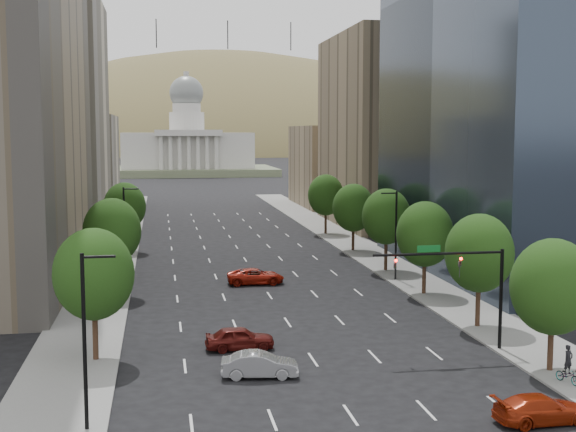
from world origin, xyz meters
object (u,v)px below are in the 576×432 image
car_red_far (256,276)px  capitol (187,150)px  traffic_signal (467,277)px  car_maroon (240,338)px  car_red_near (541,409)px  cyclist (568,370)px  car_silver (260,365)px

car_red_far → capitol: bearing=0.3°
traffic_signal → car_maroon: bearing=168.2°
car_red_near → car_red_far: car_red_far is taller
capitol → car_maroon: capitol is taller
car_red_far → cyclist: 36.00m
car_silver → car_maroon: bearing=12.5°
car_maroon → car_red_far: size_ratio=0.85×
capitol → cyclist: 227.78m
traffic_signal → capitol: bearing=92.7°
traffic_signal → car_silver: size_ratio=1.95×
traffic_signal → capitol: (-10.53, 219.71, 3.40)m
car_maroon → car_silver: (0.58, -6.11, -0.03)m
car_red_far → cyclist: size_ratio=2.44×
capitol → car_red_near: 232.69m
car_red_near → car_red_far: size_ratio=0.90×
car_red_near → car_silver: bearing=50.6°
car_red_near → car_maroon: 21.02m
car_red_near → car_maroon: (-13.88, 15.78, 0.07)m
capitol → car_red_far: 194.37m
cyclist → car_red_far: bearing=93.9°
traffic_signal → cyclist: 9.23m
car_silver → cyclist: cyclist is taller
traffic_signal → car_red_far: 28.16m
traffic_signal → car_silver: bearing=-168.3°
car_silver → car_red_far: bearing=0.4°
car_maroon → car_silver: bearing=-175.6°
car_maroon → car_red_far: (3.90, 22.37, -0.03)m
car_red_far → cyclist: bearing=-156.0°
traffic_signal → cyclist: bearing=-66.7°
car_red_near → car_red_far: (-9.97, 38.15, 0.04)m
traffic_signal → car_red_near: bearing=-95.1°
capitol → car_red_near: size_ratio=11.92×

